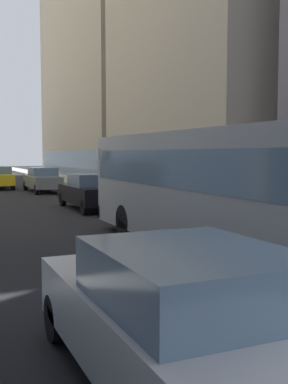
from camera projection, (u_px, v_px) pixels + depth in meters
name	position (u px, v px, depth m)	size (l,w,h in m)	color
ground_plane	(10.00, 186.00, 36.57)	(120.00, 120.00, 0.00)	black
sidewalk_right	(80.00, 183.00, 38.84)	(2.40, 110.00, 0.15)	#9E9991
building_right_far	(115.00, 39.00, 47.88)	(10.61, 22.81, 28.41)	#B2A893
transit_bus	(225.00, 185.00, 11.12)	(2.78, 11.53, 3.05)	#999EA3
car_silver_sedan	(182.00, 322.00, 4.74)	(1.86, 4.77, 1.62)	#B7BABF
car_black_suv	(90.00, 191.00, 21.13)	(1.79, 4.55, 1.62)	black
car_grey_wagon	(42.00, 179.00, 30.80)	(1.72, 4.79, 1.62)	slate
pedestrian_in_coat	(270.00, 199.00, 15.67)	(0.34, 0.34, 1.69)	#1E1E2D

